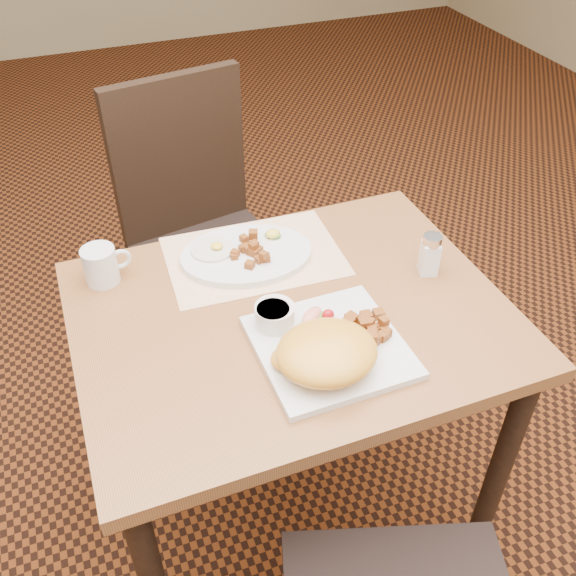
# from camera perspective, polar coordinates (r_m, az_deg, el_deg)

# --- Properties ---
(ground) EXTENTS (8.00, 8.00, 0.00)m
(ground) POSITION_cam_1_polar(r_m,az_deg,el_deg) (1.93, 0.24, -18.92)
(ground) COLOR black
(ground) RESTS_ON ground
(table) EXTENTS (0.90, 0.70, 0.75)m
(table) POSITION_cam_1_polar(r_m,az_deg,el_deg) (1.43, 0.31, -5.36)
(table) COLOR #965A2E
(table) RESTS_ON ground
(chair_far) EXTENTS (0.49, 0.50, 0.97)m
(chair_far) POSITION_cam_1_polar(r_m,az_deg,el_deg) (2.00, -7.82, 5.65)
(chair_far) COLOR black
(chair_far) RESTS_ON ground
(placemat) EXTENTS (0.41, 0.30, 0.00)m
(placemat) POSITION_cam_1_polar(r_m,az_deg,el_deg) (1.50, -3.06, 2.84)
(placemat) COLOR white
(placemat) RESTS_ON table
(plate_square) EXTENTS (0.28, 0.28, 0.02)m
(plate_square) POSITION_cam_1_polar(r_m,az_deg,el_deg) (1.26, 3.72, -5.26)
(plate_square) COLOR silver
(plate_square) RESTS_ON table
(plate_oval) EXTENTS (0.33, 0.26, 0.02)m
(plate_oval) POSITION_cam_1_polar(r_m,az_deg,el_deg) (1.49, -3.71, 2.97)
(plate_oval) COLOR silver
(plate_oval) RESTS_ON placemat
(hollandaise_mound) EXTENTS (0.20, 0.17, 0.07)m
(hollandaise_mound) POSITION_cam_1_polar(r_m,az_deg,el_deg) (1.19, 3.37, -5.80)
(hollandaise_mound) COLOR gold
(hollandaise_mound) RESTS_ON plate_square
(ramekin) EXTENTS (0.08, 0.08, 0.04)m
(ramekin) POSITION_cam_1_polar(r_m,az_deg,el_deg) (1.28, -1.21, -2.39)
(ramekin) COLOR silver
(ramekin) RESTS_ON plate_square
(garnish_sq) EXTENTS (0.08, 0.06, 0.03)m
(garnish_sq) POSITION_cam_1_polar(r_m,az_deg,el_deg) (1.30, 2.57, -2.47)
(garnish_sq) COLOR #387223
(garnish_sq) RESTS_ON plate_square
(fried_egg) EXTENTS (0.10, 0.10, 0.02)m
(fried_egg) POSITION_cam_1_polar(r_m,az_deg,el_deg) (1.49, -6.69, 3.49)
(fried_egg) COLOR white
(fried_egg) RESTS_ON plate_oval
(garnish_ov) EXTENTS (0.05, 0.05, 0.02)m
(garnish_ov) POSITION_cam_1_polar(r_m,az_deg,el_deg) (1.53, -1.36, 4.82)
(garnish_ov) COLOR #387223
(garnish_ov) RESTS_ON plate_oval
(salt_shaker) EXTENTS (0.05, 0.05, 0.10)m
(salt_shaker) POSITION_cam_1_polar(r_m,az_deg,el_deg) (1.45, 12.51, 2.97)
(salt_shaker) COLOR white
(salt_shaker) RESTS_ON table
(coffee_mug) EXTENTS (0.11, 0.07, 0.08)m
(coffee_mug) POSITION_cam_1_polar(r_m,az_deg,el_deg) (1.46, -16.25, 1.97)
(coffee_mug) COLOR silver
(coffee_mug) RESTS_ON table
(home_fries_sq) EXTENTS (0.11, 0.10, 0.04)m
(home_fries_sq) POSITION_cam_1_polar(r_m,az_deg,el_deg) (1.28, 6.98, -3.44)
(home_fries_sq) COLOR #914A17
(home_fries_sq) RESTS_ON plate_square
(home_fries_ov) EXTENTS (0.08, 0.11, 0.03)m
(home_fries_ov) POSITION_cam_1_polar(r_m,az_deg,el_deg) (1.47, -3.25, 3.42)
(home_fries_ov) COLOR #914A17
(home_fries_ov) RESTS_ON plate_oval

